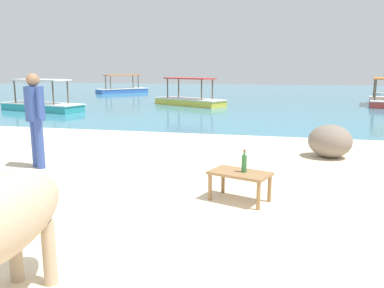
% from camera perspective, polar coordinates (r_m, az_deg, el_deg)
% --- Properties ---
extents(sand_beach, '(18.00, 14.00, 0.04)m').
position_cam_1_polar(sand_beach, '(3.62, -7.90, -17.49)').
color(sand_beach, beige).
rests_on(sand_beach, ground).
extents(water_surface, '(60.00, 36.00, 0.03)m').
position_cam_1_polar(water_surface, '(25.04, 10.44, 6.83)').
color(water_surface, teal).
rests_on(water_surface, ground).
extents(low_bench_table, '(0.86, 0.67, 0.39)m').
position_cam_1_polar(low_bench_table, '(5.08, 7.00, -4.74)').
color(low_bench_table, olive).
rests_on(low_bench_table, sand_beach).
extents(bottle, '(0.07, 0.07, 0.30)m').
position_cam_1_polar(bottle, '(5.04, 7.62, -2.79)').
color(bottle, '#2D6B38').
rests_on(bottle, low_bench_table).
extents(person_standing, '(0.44, 0.32, 1.62)m').
position_cam_1_polar(person_standing, '(7.17, -21.92, 4.19)').
color(person_standing, '#334C99').
rests_on(person_standing, sand_beach).
extents(shore_rock_small, '(1.10, 1.07, 0.64)m').
position_cam_1_polar(shore_rock_small, '(7.98, 19.50, 0.41)').
color(shore_rock_small, gray).
rests_on(shore_rock_small, sand_beach).
extents(boat_red, '(1.79, 3.82, 1.29)m').
position_cam_1_polar(boat_red, '(20.60, 26.10, 5.85)').
color(boat_red, '#C63833').
rests_on(boat_red, water_surface).
extents(boat_yellow, '(3.77, 2.79, 1.29)m').
position_cam_1_polar(boat_yellow, '(18.57, -0.37, 6.52)').
color(boat_yellow, gold).
rests_on(boat_yellow, water_surface).
extents(boat_teal, '(3.84, 2.01, 1.29)m').
position_cam_1_polar(boat_teal, '(17.24, -21.07, 5.45)').
color(boat_teal, teal).
rests_on(boat_teal, water_surface).
extents(boat_blue, '(3.23, 3.57, 1.29)m').
position_cam_1_polar(boat_blue, '(28.41, -10.14, 7.90)').
color(boat_blue, '#3866B7').
rests_on(boat_blue, water_surface).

